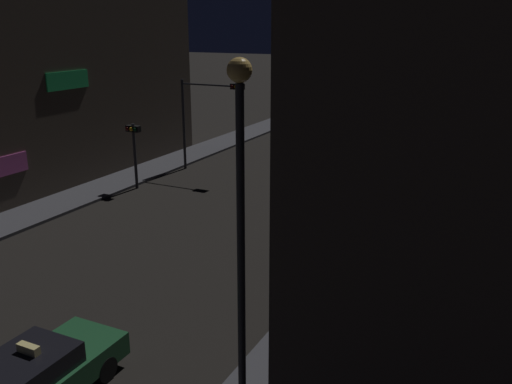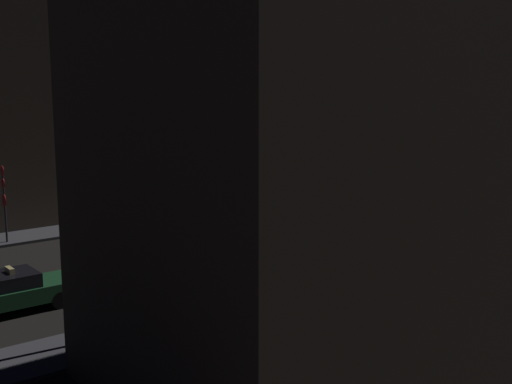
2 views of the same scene
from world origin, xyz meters
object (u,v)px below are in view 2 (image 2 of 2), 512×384
street_lamp_near_block (95,187)px  taxi (12,291)px  traffic_light_overhead (294,148)px  traffic_light_right_kerb (437,190)px  sign_pole_left (4,197)px  traffic_light_left_kerb (216,174)px

street_lamp_near_block → taxi: bearing=-165.7°
taxi → traffic_light_overhead: 21.30m
taxi → traffic_light_right_kerb: 20.13m
sign_pole_left → traffic_light_overhead: bearing=82.1°
taxi → traffic_light_left_kerb: bearing=120.8°
street_lamp_near_block → traffic_light_left_kerb: bearing=134.7°
traffic_light_right_kerb → sign_pole_left: sign_pole_left is taller
sign_pole_left → traffic_light_right_kerb: bearing=52.3°
taxi → traffic_light_left_kerb: 17.59m
traffic_light_right_kerb → street_lamp_near_block: size_ratio=0.49×
traffic_light_left_kerb → street_lamp_near_block: street_lamp_near_block is taller
traffic_light_left_kerb → traffic_light_right_kerb: traffic_light_right_kerb is taller
taxi → traffic_light_right_kerb: bearing=80.6°
traffic_light_overhead → traffic_light_left_kerb: traffic_light_overhead is taller
traffic_light_left_kerb → sign_pole_left: bearing=-93.6°
street_lamp_near_block → sign_pole_left: bearing=173.1°
taxi → traffic_light_overhead: traffic_light_overhead is taller
traffic_light_right_kerb → sign_pole_left: 21.26m
traffic_light_overhead → sign_pole_left: 17.00m
traffic_light_overhead → sign_pole_left: size_ratio=1.40×
traffic_light_overhead → taxi: bearing=-69.4°
taxi → traffic_light_right_kerb: traffic_light_right_kerb is taller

